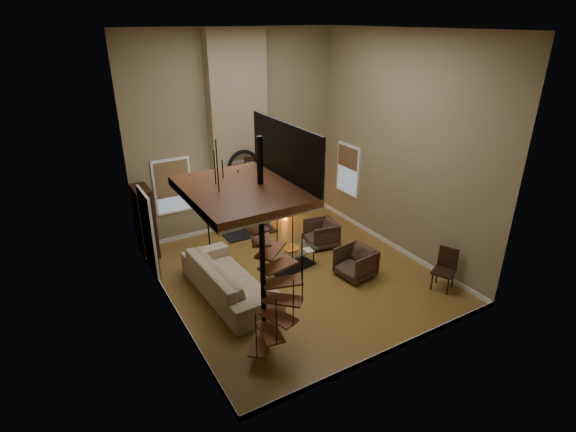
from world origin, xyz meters
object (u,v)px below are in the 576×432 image
armchair_far (358,262)px  accent_lamp (285,212)px  sofa (228,279)px  coffee_table (292,258)px  hutch (145,221)px  side_chair (445,267)px  floor_lamp (206,202)px  armchair_near (324,233)px

armchair_far → accent_lamp: armchair_far is taller
sofa → coffee_table: sofa is taller
hutch → side_chair: bearing=-42.4°
floor_lamp → hutch: bearing=156.5°
floor_lamp → accent_lamp: (2.73, 0.75, -1.16)m
hutch → accent_lamp: 4.24m
armchair_near → accent_lamp: 1.99m
coffee_table → accent_lamp: accent_lamp is taller
coffee_table → side_chair: (2.57, -2.48, 0.24)m
sofa → accent_lamp: 4.23m
sofa → armchair_far: 3.11m
floor_lamp → sofa: bearing=-99.8°
floor_lamp → accent_lamp: 3.06m
hutch → side_chair: size_ratio=1.86×
side_chair → sofa: bearing=153.1°
sofa → armchair_near: 3.30m
sofa → armchair_near: (3.18, 0.88, -0.04)m
hutch → sofa: hutch is taller
accent_lamp → side_chair: side_chair is taller
sofa → side_chair: (4.38, -2.22, 0.13)m
coffee_table → side_chair: 3.58m
sofa → armchair_far: bearing=-108.2°
hutch → armchair_far: (4.08, -3.56, -0.60)m
coffee_table → floor_lamp: floor_lamp is taller
armchair_far → accent_lamp: size_ratio=1.64×
sofa → floor_lamp: bearing=-12.9°
armchair_far → accent_lamp: (0.10, 3.68, -0.10)m
accent_lamp → armchair_far: bearing=-91.5°
sofa → accent_lamp: size_ratio=5.85×
accent_lamp → side_chair: (1.28, -5.10, 0.28)m
sofa → coffee_table: bearing=-84.9°
side_chair → accent_lamp: bearing=104.1°
accent_lamp → armchair_near: bearing=-87.8°
sofa → floor_lamp: (0.37, 2.13, 1.02)m
armchair_far → floor_lamp: floor_lamp is taller
armchair_near → floor_lamp: floor_lamp is taller
sofa → armchair_near: sofa is taller
hutch → armchair_far: 5.45m
armchair_near → floor_lamp: size_ratio=0.47×
armchair_near → coffee_table: size_ratio=0.58×
coffee_table → side_chair: size_ratio=1.40×
accent_lamp → side_chair: 5.26m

